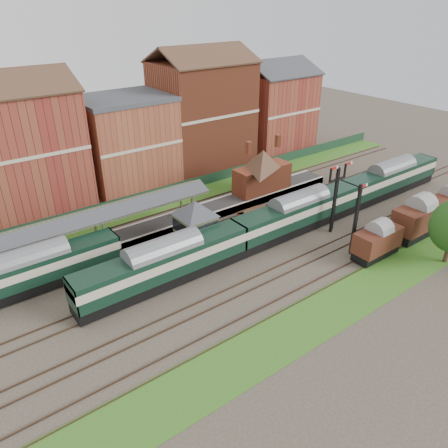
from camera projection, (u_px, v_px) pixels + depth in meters
ground at (237, 255)px, 46.55m from camera, size 160.00×160.00×0.00m
grass_back at (162, 204)px, 57.85m from camera, size 90.00×4.50×0.06m
grass_front at (322, 313)px, 38.06m from camera, size 90.00×5.00×0.06m
fence at (154, 194)px, 58.92m from camera, size 90.00×0.12×1.50m
platform at (151, 230)px, 50.56m from camera, size 55.00×3.40×1.00m
signal_box at (196, 225)px, 45.77m from camera, size 5.40×5.40×6.00m
brick_hut at (253, 221)px, 50.95m from camera, size 3.20×2.64×2.94m
station_building at (262, 170)px, 57.97m from camera, size 8.10×8.10×5.90m
canopy at (97, 212)px, 45.46m from camera, size 26.00×3.89×4.08m
semaphore_bracket at (335, 196)px, 49.01m from camera, size 3.60×0.25×8.18m
semaphore_siding at (356, 219)px, 44.99m from camera, size 1.23×0.25×8.00m
town_backdrop at (125, 137)px, 60.85m from camera, size 69.00×10.00×16.00m
dmu_train at (298, 213)px, 50.22m from camera, size 53.28×2.80×4.09m
platform_railcar at (33, 270)px, 40.10m from camera, size 16.38×2.59×3.77m
goods_van_a at (377, 241)px, 45.40m from camera, size 5.53×2.40×3.35m
goods_van_b at (418, 218)px, 49.18m from camera, size 6.63×2.87×4.02m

